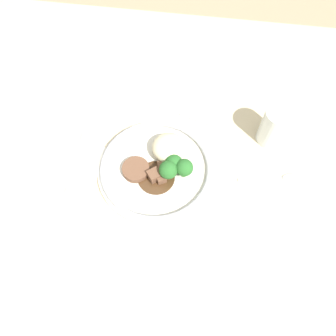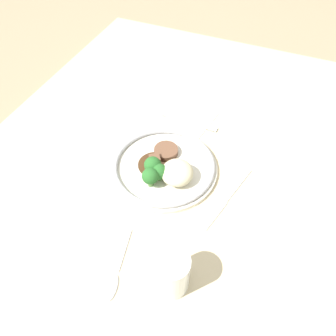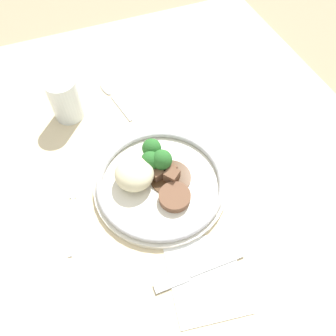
{
  "view_description": "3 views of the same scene",
  "coord_description": "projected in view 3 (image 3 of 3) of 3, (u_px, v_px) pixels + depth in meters",
  "views": [
    {
      "loc": [
        0.12,
        -0.38,
        0.72
      ],
      "look_at": [
        0.07,
        -0.04,
        0.07
      ],
      "focal_mm": 35.0,
      "sensor_mm": 36.0,
      "label": 1
    },
    {
      "loc": [
        0.54,
        0.19,
        0.68
      ],
      "look_at": [
        0.06,
        -0.01,
        0.06
      ],
      "focal_mm": 35.0,
      "sensor_mm": 36.0,
      "label": 2
    },
    {
      "loc": [
        -0.28,
        0.09,
        0.62
      ],
      "look_at": [
        0.05,
        -0.05,
        0.08
      ],
      "focal_mm": 35.0,
      "sensor_mm": 36.0,
      "label": 3
    }
  ],
  "objects": [
    {
      "name": "plate",
      "position": [
        157.0,
        179.0,
        0.66
      ],
      "size": [
        0.27,
        0.27,
        0.06
      ],
      "color": "silver",
      "rests_on": "dining_table"
    },
    {
      "name": "ground_plane",
      "position": [
        156.0,
        217.0,
        0.68
      ],
      "size": [
        8.0,
        8.0,
        0.0
      ],
      "primitive_type": "plane",
      "color": "#998466"
    },
    {
      "name": "juice_glass",
      "position": [
        66.0,
        101.0,
        0.75
      ],
      "size": [
        0.07,
        0.07,
        0.1
      ],
      "color": "orange",
      "rests_on": "dining_table"
    },
    {
      "name": "dining_table",
      "position": [
        156.0,
        213.0,
        0.66
      ],
      "size": [
        1.29,
        1.07,
        0.04
      ],
      "color": "beige",
      "rests_on": "ground"
    },
    {
      "name": "fork",
      "position": [
        191.0,
        275.0,
        0.57
      ],
      "size": [
        0.02,
        0.17,
        0.0
      ],
      "rotation": [
        0.0,
        0.0,
        1.56
      ],
      "color": "#B7B7BC",
      "rests_on": "napkin"
    },
    {
      "name": "spoon",
      "position": [
        110.0,
        93.0,
        0.82
      ],
      "size": [
        0.16,
        0.04,
        0.01
      ],
      "rotation": [
        0.0,
        0.0,
        0.19
      ],
      "color": "#B7B7BC",
      "rests_on": "dining_table"
    },
    {
      "name": "knife",
      "position": [
        73.0,
        201.0,
        0.65
      ],
      "size": [
        0.21,
        0.06,
        0.0
      ],
      "rotation": [
        0.0,
        0.0,
        -0.26
      ],
      "color": "#B7B7BC",
      "rests_on": "dining_table"
    },
    {
      "name": "napkin",
      "position": [
        206.0,
        277.0,
        0.57
      ],
      "size": [
        0.17,
        0.15,
        0.0
      ],
      "color": "white",
      "rests_on": "dining_table"
    }
  ]
}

